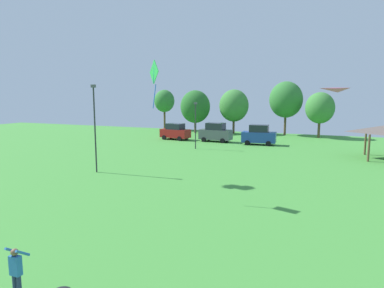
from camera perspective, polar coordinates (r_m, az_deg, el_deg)
The scene contains 13 objects.
person_standing_far_right at distance 12.36m, azimuth -27.26°, elevation -18.23°, with size 0.52×0.50×1.73m.
kite_flying_6 at distance 20.86m, azimuth -6.34°, elevation 11.45°, with size 1.10×0.95×2.88m.
kite_flying_8 at distance 28.64m, azimuth 23.05°, elevation 6.80°, with size 1.78×1.39×0.35m.
parked_car_leftmost at distance 48.56m, azimuth -2.81°, elevation 2.07°, with size 4.39×2.47×2.29m.
parked_car_second_from_left at distance 46.36m, azimuth 3.95°, elevation 1.91°, with size 4.42×2.18×2.56m.
parked_car_third_from_left at distance 44.22m, azimuth 11.08°, elevation 1.48°, with size 4.34×2.24×2.56m.
light_post_0 at distance 28.66m, azimuth -15.90°, elevation 3.21°, with size 0.36×0.20×7.10m.
light_post_1 at distance 39.95m, azimuth 0.59°, elevation 3.62°, with size 0.36×0.20×5.46m.
treeline_tree_0 at distance 62.53m, azimuth -4.63°, elevation 7.14°, with size 3.66×3.66×7.23m.
treeline_tree_1 at distance 57.18m, azimuth 0.55°, elevation 6.24°, with size 4.93×4.93×7.07m.
treeline_tree_2 at distance 56.64m, azimuth 7.00°, elevation 6.37°, with size 4.77×4.77×7.20m.
treeline_tree_3 at distance 55.98m, azimuth 15.39°, elevation 7.14°, with size 5.14×5.14×8.40m.
treeline_tree_4 at distance 53.68m, azimuth 20.55°, elevation 5.64°, with size 4.17×4.17×6.71m.
Camera 1 is at (6.72, 2.41, 6.28)m, focal length 32.00 mm.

